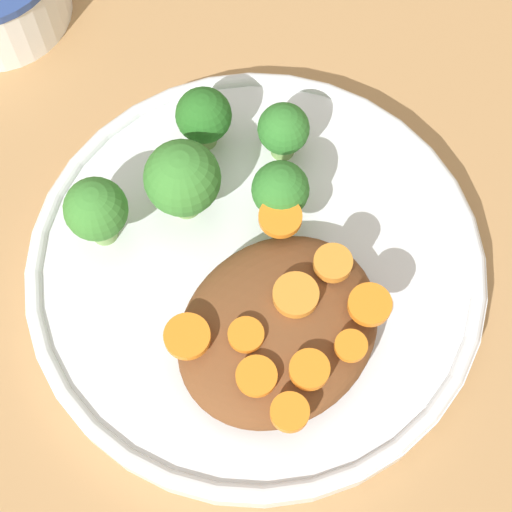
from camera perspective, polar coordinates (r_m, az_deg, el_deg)
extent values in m
plane|color=tan|center=(0.54, 0.00, -1.45)|extent=(4.00, 4.00, 0.00)
cylinder|color=white|center=(0.53, 0.00, -1.06)|extent=(0.28, 0.28, 0.02)
torus|color=white|center=(0.52, 0.00, -0.65)|extent=(0.28, 0.28, 0.01)
ellipsoid|color=brown|center=(0.49, 1.50, -4.91)|extent=(0.12, 0.10, 0.03)
cylinder|color=#759E51|center=(0.55, 1.79, 7.49)|extent=(0.02, 0.02, 0.02)
sphere|color=#337A2D|center=(0.53, 1.85, 8.48)|extent=(0.03, 0.03, 0.03)
cylinder|color=#7FA85B|center=(0.53, -10.22, 2.01)|extent=(0.02, 0.02, 0.02)
sphere|color=#3D8433|center=(0.51, -10.63, 3.09)|extent=(0.04, 0.04, 0.04)
cylinder|color=#759E51|center=(0.52, 1.58, 3.37)|extent=(0.01, 0.01, 0.02)
sphere|color=#337A2D|center=(0.50, 1.64, 4.46)|extent=(0.03, 0.03, 0.03)
cylinder|color=#759E51|center=(0.53, -4.99, 3.68)|extent=(0.02, 0.02, 0.02)
sphere|color=#3D8433|center=(0.50, -5.21, 4.94)|extent=(0.05, 0.05, 0.05)
cylinder|color=#7FA85B|center=(0.55, -3.40, 8.23)|extent=(0.01, 0.01, 0.02)
sphere|color=#286B23|center=(0.53, -3.52, 9.35)|extent=(0.04, 0.04, 0.04)
cylinder|color=orange|center=(0.47, 2.67, -2.60)|extent=(0.03, 0.03, 0.01)
cylinder|color=orange|center=(0.47, -0.67, -5.27)|extent=(0.02, 0.02, 0.00)
cylinder|color=orange|center=(0.46, 3.58, -7.56)|extent=(0.02, 0.02, 0.01)
cylinder|color=orange|center=(0.47, -4.61, -5.36)|extent=(0.03, 0.03, 0.01)
cylinder|color=orange|center=(0.45, 2.27, -10.37)|extent=(0.02, 0.02, 0.01)
cylinder|color=orange|center=(0.46, 0.03, -8.01)|extent=(0.02, 0.02, 0.00)
cylinder|color=orange|center=(0.48, 5.15, -0.46)|extent=(0.02, 0.02, 0.01)
cylinder|color=orange|center=(0.47, 7.60, -3.23)|extent=(0.02, 0.02, 0.01)
cylinder|color=orange|center=(0.47, 6.35, -5.97)|extent=(0.02, 0.02, 0.00)
cylinder|color=orange|center=(0.49, 1.81, 2.46)|extent=(0.03, 0.03, 0.00)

